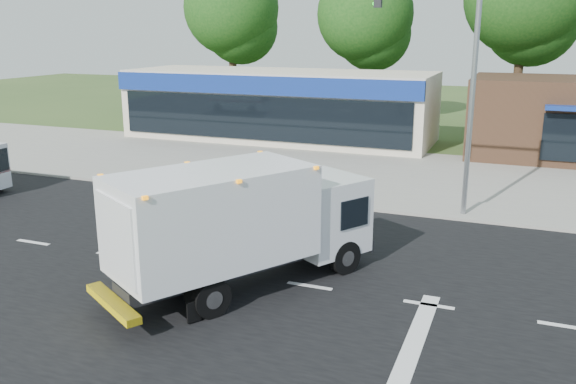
% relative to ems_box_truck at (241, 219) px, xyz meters
% --- Properties ---
extents(ground, '(120.00, 120.00, 0.00)m').
position_rel_ems_box_truck_xyz_m(ground, '(1.59, 0.67, -1.82)').
color(ground, '#385123').
rests_on(ground, ground).
extents(road_asphalt, '(60.00, 14.00, 0.02)m').
position_rel_ems_box_truck_xyz_m(road_asphalt, '(1.59, 0.67, -1.82)').
color(road_asphalt, black).
rests_on(road_asphalt, ground).
extents(sidewalk, '(60.00, 2.40, 0.12)m').
position_rel_ems_box_truck_xyz_m(sidewalk, '(1.59, 8.87, -1.76)').
color(sidewalk, gray).
rests_on(sidewalk, ground).
extents(parking_apron, '(60.00, 9.00, 0.02)m').
position_rel_ems_box_truck_xyz_m(parking_apron, '(1.59, 14.67, -1.81)').
color(parking_apron, gray).
rests_on(parking_apron, ground).
extents(lane_markings, '(55.20, 7.00, 0.01)m').
position_rel_ems_box_truck_xyz_m(lane_markings, '(2.94, -0.68, -1.81)').
color(lane_markings, silver).
rests_on(lane_markings, road_asphalt).
extents(ems_box_truck, '(5.55, 7.25, 3.16)m').
position_rel_ems_box_truck_xyz_m(ems_box_truck, '(0.00, 0.00, 0.00)').
color(ems_box_truck, black).
rests_on(ems_box_truck, ground).
extents(emergency_worker, '(0.73, 0.66, 1.77)m').
position_rel_ems_box_truck_xyz_m(emergency_worker, '(-3.08, -0.47, -0.95)').
color(emergency_worker, tan).
rests_on(emergency_worker, ground).
extents(retail_strip_mall, '(18.00, 6.20, 4.00)m').
position_rel_ems_box_truck_xyz_m(retail_strip_mall, '(-7.41, 20.60, 0.19)').
color(retail_strip_mall, beige).
rests_on(retail_strip_mall, ground).
extents(brown_storefront, '(10.00, 6.70, 4.00)m').
position_rel_ems_box_truck_xyz_m(brown_storefront, '(8.59, 20.65, 0.18)').
color(brown_storefront, '#382316').
rests_on(brown_storefront, ground).
extents(traffic_signal_pole, '(3.51, 0.25, 8.00)m').
position_rel_ems_box_truck_xyz_m(traffic_signal_pole, '(3.94, 8.27, 3.10)').
color(traffic_signal_pole, gray).
rests_on(traffic_signal_pole, ground).
extents(background_trees, '(36.77, 7.39, 12.10)m').
position_rel_ems_box_truck_xyz_m(background_trees, '(0.74, 28.83, 5.56)').
color(background_trees, '#332114').
rests_on(background_trees, ground).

